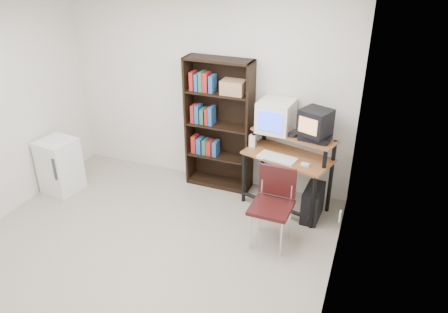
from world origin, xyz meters
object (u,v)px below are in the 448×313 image
(school_chair, at_px, (273,199))
(crt_monitor, at_px, (276,116))
(crt_tv, at_px, (315,122))
(pc_tower, at_px, (313,203))
(bookshelf, at_px, (219,123))
(mini_fridge, at_px, (60,166))
(computer_desk, at_px, (288,159))

(school_chair, bearing_deg, crt_monitor, 106.80)
(crt_tv, height_order, school_chair, crt_tv)
(pc_tower, bearing_deg, bookshelf, 167.22)
(crt_monitor, distance_m, mini_fridge, 2.98)
(computer_desk, height_order, crt_monitor, crt_monitor)
(crt_monitor, height_order, mini_fridge, crt_monitor)
(bookshelf, relative_size, mini_fridge, 2.40)
(computer_desk, xyz_separation_m, crt_monitor, (-0.22, 0.15, 0.49))
(crt_tv, distance_m, mini_fridge, 3.44)
(school_chair, distance_m, bookshelf, 1.48)
(crt_monitor, distance_m, school_chair, 1.13)
(crt_tv, bearing_deg, bookshelf, -167.47)
(pc_tower, bearing_deg, school_chair, -117.49)
(crt_monitor, bearing_deg, bookshelf, 178.72)
(crt_monitor, xyz_separation_m, pc_tower, (0.60, -0.31, -0.95))
(mini_fridge, bearing_deg, pc_tower, 16.87)
(computer_desk, distance_m, mini_fridge, 3.07)
(crt_monitor, height_order, crt_tv, crt_monitor)
(crt_monitor, relative_size, pc_tower, 1.00)
(school_chair, distance_m, mini_fridge, 3.00)
(bookshelf, height_order, mini_fridge, bookshelf)
(bookshelf, distance_m, mini_fridge, 2.24)
(crt_monitor, xyz_separation_m, mini_fridge, (-2.75, -0.84, -0.79))
(crt_monitor, bearing_deg, school_chair, -70.14)
(mini_fridge, bearing_deg, crt_monitor, 24.81)
(crt_monitor, xyz_separation_m, crt_tv, (0.51, -0.13, 0.04))
(crt_monitor, height_order, school_chair, crt_monitor)
(pc_tower, bearing_deg, computer_desk, 160.66)
(computer_desk, distance_m, crt_monitor, 0.56)
(crt_monitor, bearing_deg, mini_fridge, -157.92)
(school_chair, height_order, mini_fridge, school_chair)
(school_chair, bearing_deg, pc_tower, 61.42)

